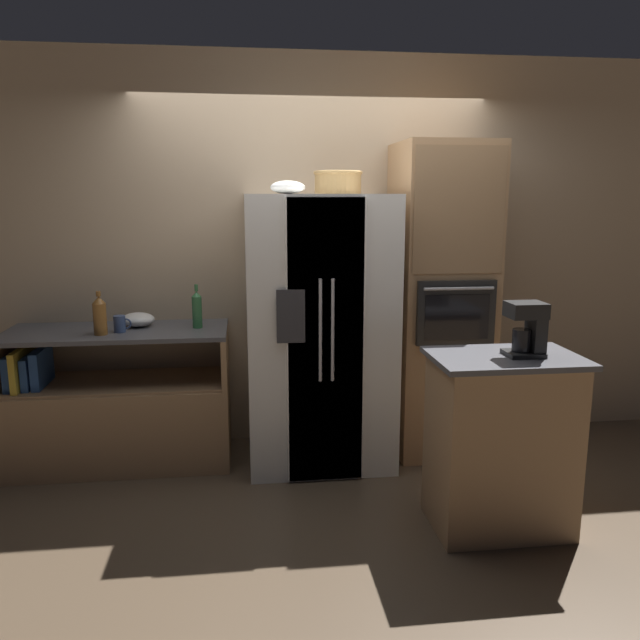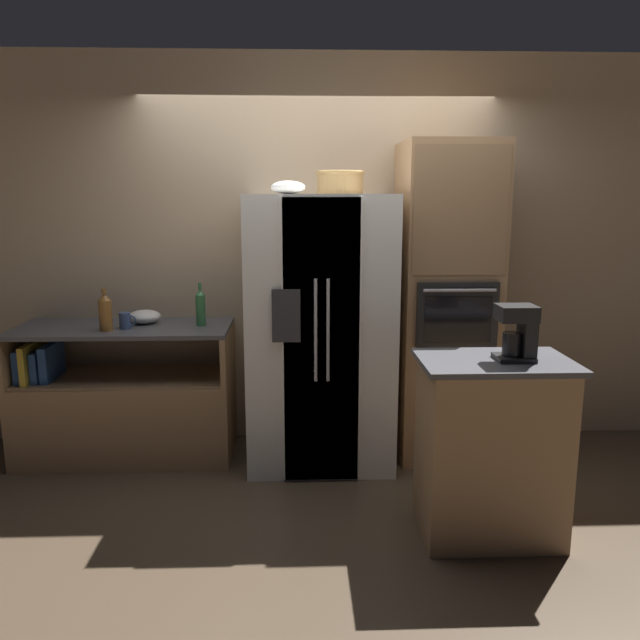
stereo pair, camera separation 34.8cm
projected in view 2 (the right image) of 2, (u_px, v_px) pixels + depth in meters
name	position (u px, v px, depth m)	size (l,w,h in m)	color
ground_plane	(320.00, 457.00, 4.40)	(20.00, 20.00, 0.00)	#4C3D2D
wall_back	(317.00, 253.00, 4.58)	(12.00, 0.06, 2.80)	tan
counter_left	(125.00, 409.00, 4.39)	(1.47, 0.63, 0.93)	#A87F56
refrigerator	(319.00, 331.00, 4.24)	(0.97, 0.84, 1.82)	white
wall_oven	(445.00, 303.00, 4.32)	(0.64, 0.72, 2.17)	#A87F56
island_counter	(491.00, 448.00, 3.32)	(0.79, 0.53, 0.98)	#A87F56
wicker_basket	(340.00, 182.00, 4.12)	(0.33, 0.33, 0.15)	tan
fruit_bowl	(288.00, 187.00, 4.00)	(0.22, 0.22, 0.08)	white
bottle_tall	(201.00, 307.00, 4.28)	(0.07, 0.07, 0.30)	#33723F
bottle_short	(105.00, 312.00, 4.12)	(0.08, 0.08, 0.28)	brown
mug	(125.00, 320.00, 4.20)	(0.12, 0.08, 0.11)	#384C7A
mixing_bowl	(144.00, 317.00, 4.38)	(0.22, 0.22, 0.09)	white
coffee_maker	(520.00, 330.00, 3.18)	(0.19, 0.16, 0.29)	black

